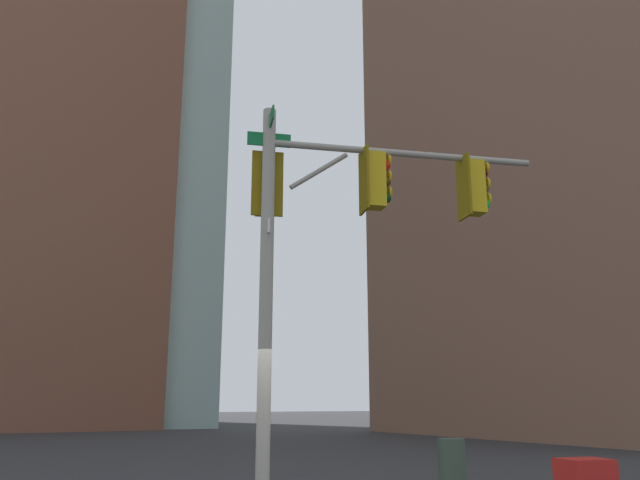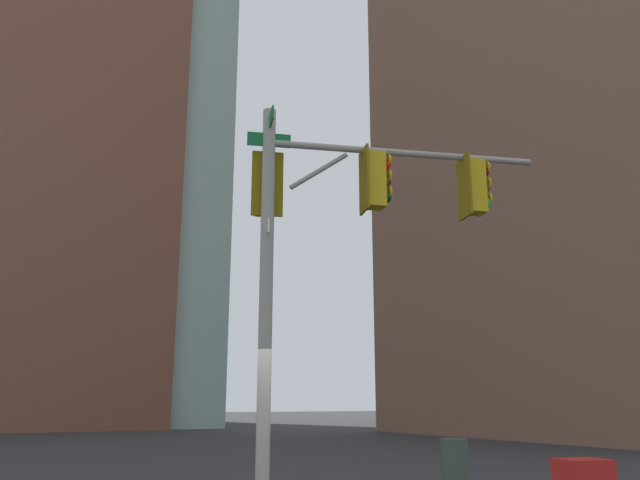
# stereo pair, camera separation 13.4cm
# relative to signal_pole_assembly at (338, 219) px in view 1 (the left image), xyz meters

# --- Properties ---
(signal_pole_assembly) EXTENTS (2.01, 5.08, 6.64)m
(signal_pole_assembly) POSITION_rel_signal_pole_assembly_xyz_m (0.00, 0.00, 0.00)
(signal_pole_assembly) COLOR #9E998C
(signal_pole_assembly) RESTS_ON ground_plane
(litter_bin) EXTENTS (0.56, 0.56, 0.95)m
(litter_bin) POSITION_rel_signal_pole_assembly_xyz_m (1.76, -3.64, -4.28)
(litter_bin) COLOR #384738
(litter_bin) RESTS_ON ground_plane
(building_brick_midblock) EXTENTS (18.08, 15.08, 41.70)m
(building_brick_midblock) POSITION_rel_signal_pole_assembly_xyz_m (40.52, 2.06, 16.10)
(building_brick_midblock) COLOR brown
(building_brick_midblock) RESTS_ON ground_plane
(building_brick_farside) EXTENTS (23.96, 17.28, 53.94)m
(building_brick_farside) POSITION_rel_signal_pole_assembly_xyz_m (54.82, 3.34, 22.22)
(building_brick_farside) COLOR #4C3328
(building_brick_farside) RESTS_ON ground_plane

